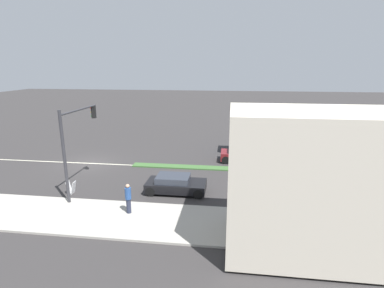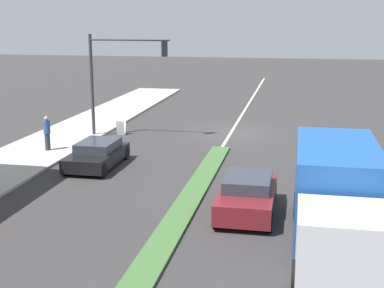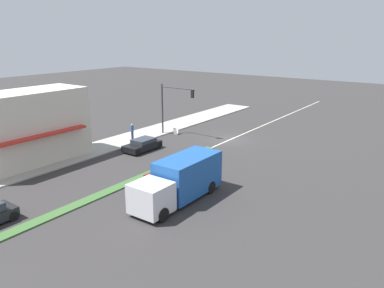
# 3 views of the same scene
# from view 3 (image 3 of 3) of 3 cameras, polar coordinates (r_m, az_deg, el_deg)

# --- Properties ---
(ground_plane) EXTENTS (160.00, 160.00, 0.00)m
(ground_plane) POSITION_cam_3_polar(r_m,az_deg,el_deg) (27.66, -13.41, -7.47)
(ground_plane) COLOR #333030
(sidewalk_right) EXTENTS (4.00, 73.00, 0.12)m
(sidewalk_right) POSITION_cam_3_polar(r_m,az_deg,el_deg) (34.37, -23.98, -3.62)
(sidewalk_right) COLOR #A8A399
(sidewalk_right) RESTS_ON ground
(lane_marking_center) EXTENTS (0.16, 60.00, 0.01)m
(lane_marking_center) POSITION_cam_3_polar(r_m,az_deg,el_deg) (40.89, 5.90, 0.70)
(lane_marking_center) COLOR beige
(lane_marking_center) RESTS_ON ground
(building_corner_store) EXTENTS (5.03, 10.61, 6.25)m
(building_corner_store) POSITION_cam_3_polar(r_m,az_deg,el_deg) (35.37, -24.12, 2.29)
(building_corner_store) COLOR beige
(building_corner_store) RESTS_ON sidewalk_right
(traffic_signal_main) EXTENTS (4.59, 0.34, 5.60)m
(traffic_signal_main) POSITION_cam_3_polar(r_m,az_deg,el_deg) (41.45, -3.06, 6.50)
(traffic_signal_main) COLOR #333338
(traffic_signal_main) RESTS_ON sidewalk_right
(pedestrian) EXTENTS (0.34, 0.34, 1.71)m
(pedestrian) POSITION_cam_3_polar(r_m,az_deg,el_deg) (40.59, -9.10, 1.95)
(pedestrian) COLOR #282D42
(pedestrian) RESTS_ON sidewalk_right
(warning_aframe_sign) EXTENTS (0.45, 0.53, 0.84)m
(warning_aframe_sign) POSITION_cam_3_polar(r_m,az_deg,el_deg) (42.64, -2.47, 2.01)
(warning_aframe_sign) COLOR silver
(warning_aframe_sign) RESTS_ON ground
(delivery_truck) EXTENTS (2.44, 7.50, 2.87)m
(delivery_truck) POSITION_cam_3_polar(r_m,az_deg,el_deg) (25.58, -1.81, -5.45)
(delivery_truck) COLOR silver
(delivery_truck) RESTS_ON ground
(suv_black) EXTENTS (1.87, 3.90, 1.16)m
(suv_black) POSITION_cam_3_polar(r_m,az_deg,el_deg) (37.02, -7.53, -0.12)
(suv_black) COLOR black
(suv_black) RESTS_ON ground
(sedan_maroon) EXTENTS (1.86, 3.90, 1.29)m
(sedan_maroon) POSITION_cam_3_polar(r_m,az_deg,el_deg) (29.17, -3.42, -4.42)
(sedan_maroon) COLOR maroon
(sedan_maroon) RESTS_ON ground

